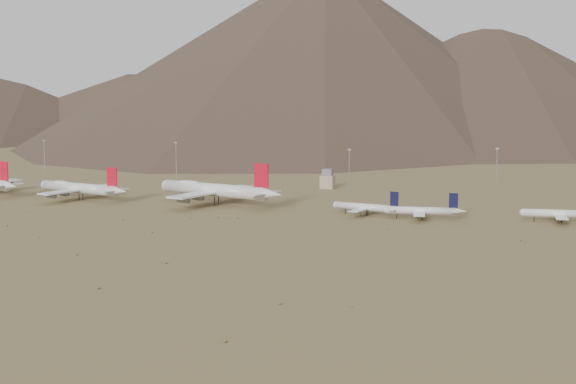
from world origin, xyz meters
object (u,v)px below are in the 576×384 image
(control_tower, at_px, (328,180))
(narrowbody_a, at_px, (368,207))
(widebody_centre, at_px, (80,188))
(narrowbody_b, at_px, (423,211))
(widebody_east, at_px, (215,190))

(control_tower, bearing_deg, narrowbody_a, -65.42)
(widebody_centre, relative_size, narrowbody_b, 1.64)
(narrowbody_a, distance_m, narrowbody_b, 27.14)
(widebody_centre, height_order, control_tower, widebody_centre)
(widebody_centre, xyz_separation_m, widebody_east, (78.54, 3.70, 1.47))
(narrowbody_a, xyz_separation_m, control_tower, (-44.46, 97.22, 1.22))
(widebody_centre, relative_size, narrowbody_a, 1.68)
(widebody_centre, xyz_separation_m, control_tower, (117.99, 89.38, -1.33))
(widebody_centre, distance_m, widebody_east, 78.64)
(widebody_centre, height_order, narrowbody_b, widebody_centre)
(narrowbody_a, bearing_deg, narrowbody_b, 7.00)
(widebody_east, bearing_deg, narrowbody_b, 9.50)
(narrowbody_a, distance_m, control_tower, 106.91)
(widebody_east, height_order, narrowbody_b, widebody_east)
(narrowbody_b, bearing_deg, widebody_east, 165.97)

